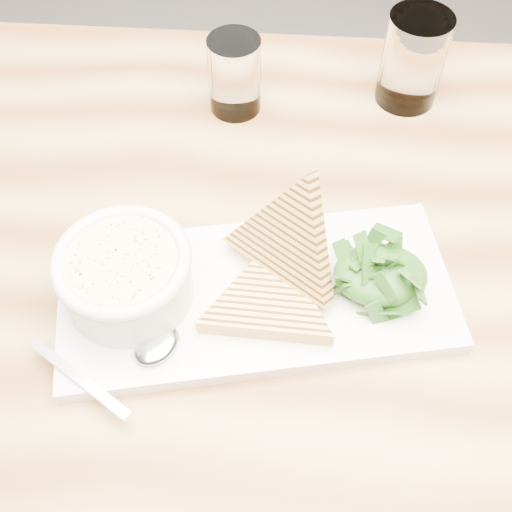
{
  "coord_description": "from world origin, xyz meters",
  "views": [
    {
      "loc": [
        -0.18,
        -0.56,
        1.35
      ],
      "look_at": [
        -0.18,
        -0.18,
        0.83
      ],
      "focal_mm": 45.0,
      "sensor_mm": 36.0,
      "label": 1
    }
  ],
  "objects_px": {
    "table_top": "(228,277)",
    "glass_far": "(413,60)",
    "platter": "(256,295)",
    "glass_near": "(235,75)",
    "soup_bowl": "(127,280)"
  },
  "relations": [
    {
      "from": "platter",
      "to": "glass_near",
      "type": "xyz_separation_m",
      "value": [
        -0.02,
        0.3,
        0.04
      ]
    },
    {
      "from": "platter",
      "to": "glass_near",
      "type": "height_order",
      "value": "glass_near"
    },
    {
      "from": "table_top",
      "to": "platter",
      "type": "distance_m",
      "value": 0.06
    },
    {
      "from": "glass_near",
      "to": "platter",
      "type": "bearing_deg",
      "value": -85.55
    },
    {
      "from": "glass_near",
      "to": "glass_far",
      "type": "relative_size",
      "value": 0.84
    },
    {
      "from": "table_top",
      "to": "soup_bowl",
      "type": "relative_size",
      "value": 9.76
    },
    {
      "from": "glass_near",
      "to": "glass_far",
      "type": "height_order",
      "value": "glass_far"
    },
    {
      "from": "glass_near",
      "to": "table_top",
      "type": "bearing_deg",
      "value": -91.65
    },
    {
      "from": "table_top",
      "to": "glass_far",
      "type": "xyz_separation_m",
      "value": [
        0.23,
        0.27,
        0.08
      ]
    },
    {
      "from": "soup_bowl",
      "to": "glass_far",
      "type": "xyz_separation_m",
      "value": [
        0.33,
        0.32,
        0.02
      ]
    },
    {
      "from": "platter",
      "to": "soup_bowl",
      "type": "relative_size",
      "value": 3.13
    },
    {
      "from": "platter",
      "to": "glass_far",
      "type": "bearing_deg",
      "value": 57.38
    },
    {
      "from": "table_top",
      "to": "glass_far",
      "type": "relative_size",
      "value": 10.38
    },
    {
      "from": "table_top",
      "to": "glass_far",
      "type": "height_order",
      "value": "glass_far"
    },
    {
      "from": "glass_near",
      "to": "soup_bowl",
      "type": "bearing_deg",
      "value": -109.14
    }
  ]
}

